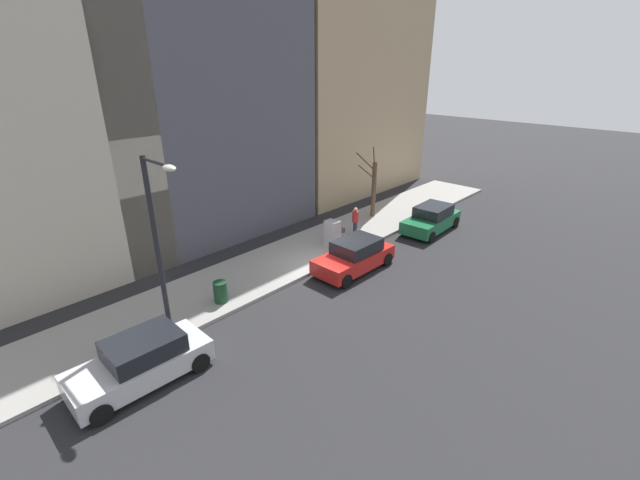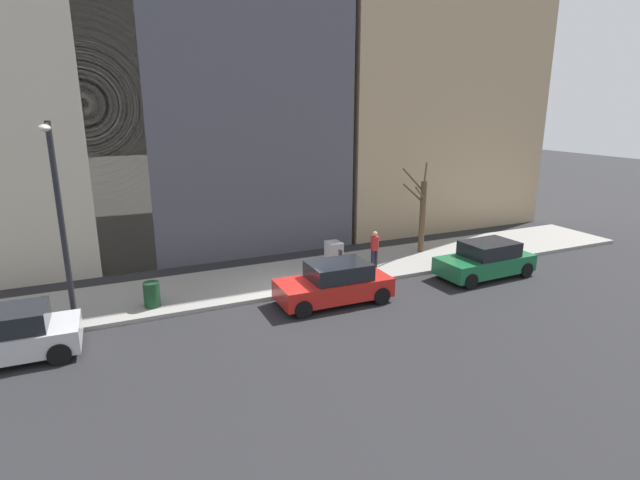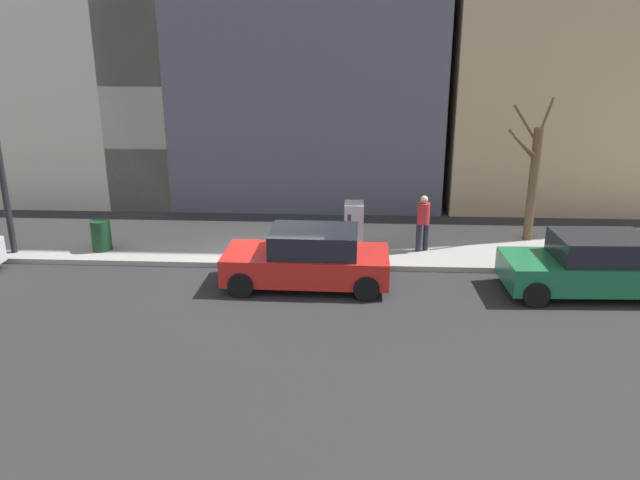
{
  "view_description": "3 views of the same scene",
  "coord_description": "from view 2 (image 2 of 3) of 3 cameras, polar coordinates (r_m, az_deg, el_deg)",
  "views": [
    {
      "loc": [
        -12.49,
        13.72,
        9.4
      ],
      "look_at": [
        0.53,
        -0.3,
        1.27
      ],
      "focal_mm": 24.0,
      "sensor_mm": 36.0,
      "label": 1
    },
    {
      "loc": [
        -16.61,
        6.78,
        7.13
      ],
      "look_at": [
        1.57,
        -1.58,
        1.65
      ],
      "focal_mm": 28.0,
      "sensor_mm": 36.0,
      "label": 2
    },
    {
      "loc": [
        -16.08,
        -2.05,
        6.25
      ],
      "look_at": [
        -0.24,
        -1.19,
        0.95
      ],
      "focal_mm": 35.0,
      "sensor_mm": 36.0,
      "label": 3
    }
  ],
  "objects": [
    {
      "name": "ground_plane",
      "position": [
        19.31,
        -2.33,
        -6.38
      ],
      "size": [
        120.0,
        120.0,
        0.0
      ],
      "primitive_type": "plane",
      "color": "#232326"
    },
    {
      "name": "sidewalk",
      "position": [
        21.03,
        -4.41,
        -4.35
      ],
      "size": [
        4.0,
        36.0,
        0.15
      ],
      "primitive_type": "cube",
      "color": "gray",
      "rests_on": "ground"
    },
    {
      "name": "parked_car_green",
      "position": [
        22.28,
        18.42,
        -2.18
      ],
      "size": [
        2.05,
        4.26,
        1.52
      ],
      "rotation": [
        0.0,
        0.0,
        0.04
      ],
      "color": "#196038",
      "rests_on": "ground"
    },
    {
      "name": "parked_car_red",
      "position": [
        18.45,
        1.7,
        -4.98
      ],
      "size": [
        1.99,
        4.23,
        1.52
      ],
      "rotation": [
        0.0,
        0.0,
        -0.02
      ],
      "color": "red",
      "rests_on": "ground"
    },
    {
      "name": "parked_car_silver",
      "position": [
        17.02,
        -32.67,
        -9.33
      ],
      "size": [
        2.04,
        4.26,
        1.52
      ],
      "rotation": [
        0.0,
        0.0,
        -0.03
      ],
      "color": "#B7B7BC",
      "rests_on": "ground"
    },
    {
      "name": "parking_meter",
      "position": [
        20.14,
        2.33,
        -2.5
      ],
      "size": [
        0.14,
        0.1,
        1.35
      ],
      "color": "slate",
      "rests_on": "sidewalk"
    },
    {
      "name": "utility_box",
      "position": [
        20.95,
        1.59,
        -2.14
      ],
      "size": [
        0.83,
        0.61,
        1.43
      ],
      "color": "#A8A399",
      "rests_on": "sidewalk"
    },
    {
      "name": "streetlamp",
      "position": [
        17.21,
        -27.66,
        3.12
      ],
      "size": [
        1.97,
        0.32,
        6.5
      ],
      "color": "black",
      "rests_on": "sidewalk"
    },
    {
      "name": "bare_tree",
      "position": [
        24.47,
        11.56,
        2.99
      ],
      "size": [
        1.72,
        1.39,
        4.28
      ],
      "color": "brown",
      "rests_on": "sidewalk"
    },
    {
      "name": "trash_bin",
      "position": [
        18.75,
        -18.67,
        -5.92
      ],
      "size": [
        0.56,
        0.56,
        0.9
      ],
      "primitive_type": "cylinder",
      "color": "#14381E",
      "rests_on": "sidewalk"
    },
    {
      "name": "pedestrian_near_meter",
      "position": [
        21.85,
        6.25,
        -0.84
      ],
      "size": [
        0.36,
        0.38,
        1.66
      ],
      "rotation": [
        0.0,
        0.0,
        2.01
      ],
      "color": "#1E1E2D",
      "rests_on": "sidewalk"
    },
    {
      "name": "office_tower_left",
      "position": [
        34.42,
        9.22,
        23.92
      ],
      "size": [
        12.7,
        12.7,
        24.78
      ],
      "primitive_type": "cube",
      "color": "tan",
      "rests_on": "ground"
    },
    {
      "name": "office_block_center",
      "position": [
        29.08,
        -13.7,
        23.35
      ],
      "size": [
        12.04,
        12.04,
        22.8
      ],
      "primitive_type": "cube",
      "color": "#4C4C56",
      "rests_on": "ground"
    }
  ]
}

